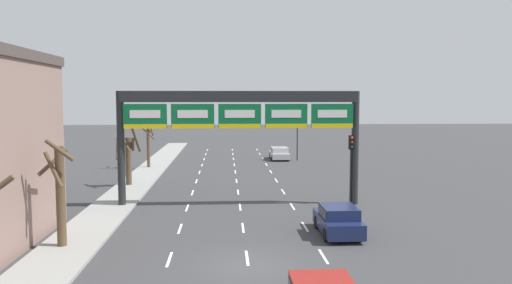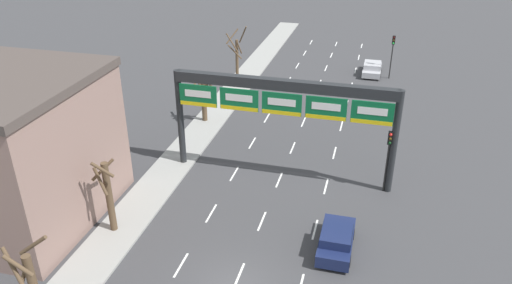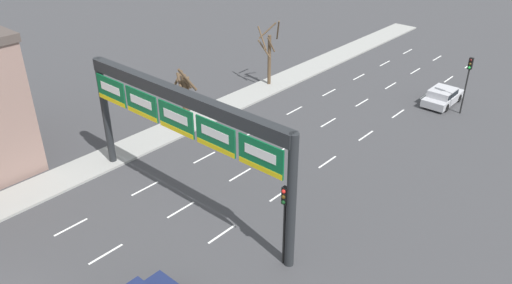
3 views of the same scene
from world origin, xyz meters
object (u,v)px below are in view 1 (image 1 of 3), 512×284
car_silver (279,153)px  tree_bare_second (60,190)px  traffic_light_near_gantry (297,130)px  traffic_light_mid_block (351,155)px  tree_bare_third (148,138)px  tree_bare_furthest (128,156)px  car_navy (338,219)px  sign_gantry (240,115)px

car_silver → tree_bare_second: size_ratio=0.88×
traffic_light_near_gantry → tree_bare_second: bearing=-115.9°
traffic_light_mid_block → tree_bare_third: tree_bare_third is taller
tree_bare_third → tree_bare_furthest: tree_bare_third is taller
tree_bare_third → tree_bare_furthest: (-0.00, -9.91, -0.62)m
car_navy → traffic_light_mid_block: size_ratio=0.91×
car_navy → traffic_light_mid_block: traffic_light_mid_block is taller
tree_bare_second → tree_bare_furthest: 16.08m
tree_bare_furthest → tree_bare_second: bearing=-89.9°
traffic_light_near_gantry → car_silver: bearing=157.5°
car_navy → tree_bare_third: size_ratio=0.69×
traffic_light_near_gantry → tree_bare_second: (-15.33, -31.53, -0.61)m
tree_bare_furthest → car_navy: bearing=-48.0°
sign_gantry → traffic_light_near_gantry: sign_gantry is taller
tree_bare_second → tree_bare_furthest: bearing=90.1°
sign_gantry → tree_bare_third: (-8.36, 17.30, -2.77)m
car_silver → traffic_light_near_gantry: bearing=-22.5°
car_navy → tree_bare_second: 13.28m
car_navy → tree_bare_third: bearing=118.1°
tree_bare_furthest → traffic_light_mid_block: bearing=-25.7°
car_silver → tree_bare_third: 15.04m
traffic_light_near_gantry → tree_bare_furthest: bearing=-134.8°
tree_bare_third → sign_gantry: bearing=-64.2°
car_silver → traffic_light_near_gantry: (1.88, -0.78, 2.57)m
car_silver → tree_bare_third: bearing=-154.9°
car_silver → traffic_light_mid_block: 23.90m
car_silver → tree_bare_third: size_ratio=0.74×
car_navy → traffic_light_near_gantry: (2.28, 29.97, 2.52)m
car_silver → tree_bare_furthest: 21.15m
car_navy → traffic_light_near_gantry: bearing=85.7°
traffic_light_mid_block → tree_bare_second: tree_bare_second is taller
sign_gantry → car_navy: 9.90m
tree_bare_third → tree_bare_furthest: 9.93m
car_silver → traffic_light_mid_block: (2.02, -23.69, 2.45)m
traffic_light_near_gantry → traffic_light_mid_block: size_ratio=1.04×
traffic_light_near_gantry → tree_bare_furthest: 21.80m
sign_gantry → car_navy: sign_gantry is taller
tree_bare_second → tree_bare_furthest: tree_bare_second is taller
traffic_light_near_gantry → tree_bare_furthest: (-15.35, -15.45, -0.91)m
car_navy → tree_bare_furthest: tree_bare_furthest is taller
tree_bare_third → tree_bare_furthest: size_ratio=1.31×
tree_bare_furthest → sign_gantry: bearing=-41.4°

